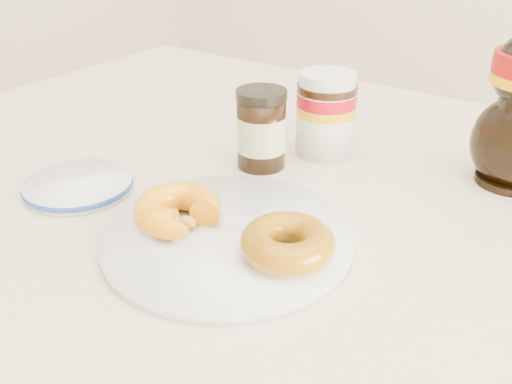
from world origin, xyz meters
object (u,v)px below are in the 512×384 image
Objects in this scene: nutella_jar at (326,111)px; dark_jar at (261,130)px; dining_table at (350,276)px; donut_bitten at (178,210)px; blue_rim_saucer at (78,185)px; donut_whole at (288,243)px; plate at (228,236)px.

nutella_jar reaches higher than dark_jar.
donut_bitten reaches higher than dining_table.
dining_table is 15.73× the size of donut_bitten.
donut_bitten reaches higher than blue_rim_saucer.
nutella_jar is at bearing 111.77° from donut_whole.
nutella_jar is 1.10× the size of dark_jar.
nutella_jar is at bearing 60.58° from donut_bitten.
donut_bitten is at bearing -1.45° from blue_rim_saucer.
donut_whole is at bearing -19.62° from donut_bitten.
donut_whole is at bearing -68.23° from nutella_jar.
donut_bitten is at bearing -94.79° from nutella_jar.
plate is at bearing -66.13° from dark_jar.
donut_whole reaches higher than dining_table.
donut_whole is 0.87× the size of dark_jar.
dark_jar is 0.23m from blue_rim_saucer.
blue_rim_saucer is (-0.21, -0.01, 0.00)m from plate.
blue_rim_saucer is at bearing -178.63° from donut_whole.
nutella_jar is 0.32m from blue_rim_saucer.
blue_rim_saucer is (-0.18, -0.26, -0.05)m from nutella_jar.
dining_table is 12.74× the size of nutella_jar.
dark_jar is (-0.07, 0.17, 0.04)m from plate.
nutella_jar reaches higher than dining_table.
nutella_jar reaches higher than donut_bitten.
dining_table is 0.21m from dark_jar.
donut_bitten is 0.89× the size of dark_jar.
blue_rim_saucer is at bearing -176.80° from plate.
dark_jar reaches higher than dining_table.
blue_rim_saucer is at bearing -155.12° from dining_table.
dark_jar is at bearing -119.22° from nutella_jar.
dark_jar is at bearing 72.69° from donut_bitten.
donut_bitten is 0.16m from blue_rim_saucer.
donut_bitten and donut_whole have the same top height.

